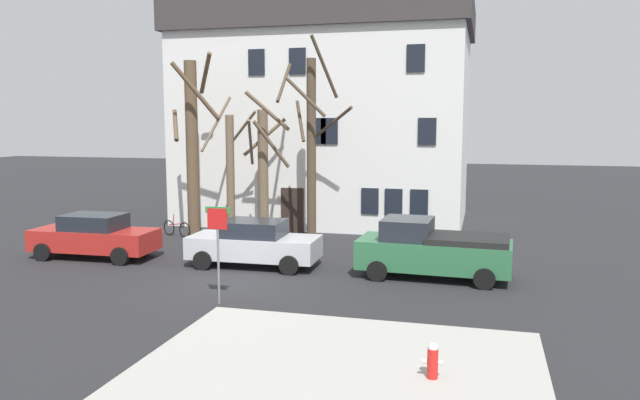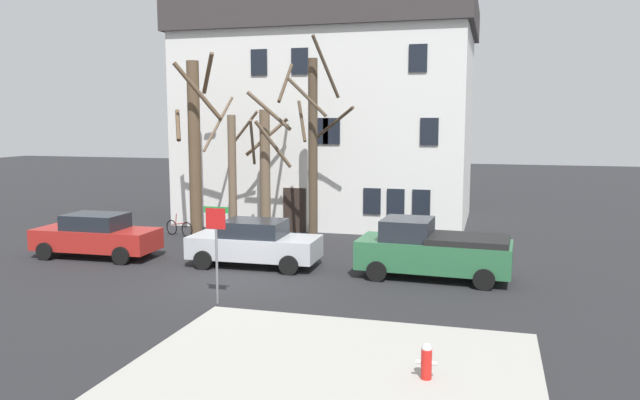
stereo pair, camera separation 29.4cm
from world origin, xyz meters
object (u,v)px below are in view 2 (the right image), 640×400
(tree_bare_far, at_px, (266,169))
(car_silver_sedan, at_px, (254,243))
(fire_hydrant, at_px, (426,360))
(street_sign_pole, at_px, (216,236))
(pickup_truck_green, at_px, (432,250))
(building_main, at_px, (330,113))
(bicycle_leaning, at_px, (179,228))
(car_red_sedan, at_px, (96,235))
(tree_bare_near, at_px, (195,145))
(tree_bare_mid, at_px, (233,172))
(tree_bare_end, at_px, (313,144))

(tree_bare_far, height_order, car_silver_sedan, tree_bare_far)
(fire_hydrant, height_order, street_sign_pole, street_sign_pole)
(pickup_truck_green, xyz_separation_m, fire_hydrant, (0.72, -8.70, -0.45))
(building_main, bearing_deg, street_sign_pole, -86.98)
(building_main, height_order, street_sign_pole, building_main)
(building_main, height_order, pickup_truck_green, building_main)
(building_main, bearing_deg, pickup_truck_green, -60.32)
(building_main, bearing_deg, bicycle_leaning, -127.60)
(car_red_sedan, relative_size, bicycle_leaning, 2.91)
(tree_bare_far, distance_m, street_sign_pole, 10.12)
(tree_bare_far, relative_size, car_silver_sedan, 1.38)
(tree_bare_near, height_order, tree_bare_mid, tree_bare_near)
(tree_bare_mid, distance_m, fire_hydrant, 16.51)
(tree_bare_near, relative_size, street_sign_pole, 2.92)
(tree_bare_near, relative_size, tree_bare_far, 1.27)
(tree_bare_near, distance_m, bicycle_leaning, 3.92)
(car_red_sedan, relative_size, fire_hydrant, 6.49)
(tree_bare_end, height_order, bicycle_leaning, tree_bare_end)
(car_silver_sedan, height_order, bicycle_leaning, car_silver_sedan)
(car_silver_sedan, relative_size, street_sign_pole, 1.67)
(car_red_sedan, height_order, bicycle_leaning, car_red_sedan)
(tree_bare_near, xyz_separation_m, tree_bare_far, (3.28, 0.34, -1.06))
(car_silver_sedan, height_order, fire_hydrant, car_silver_sedan)
(car_red_sedan, height_order, car_silver_sedan, car_red_sedan)
(tree_bare_mid, relative_size, pickup_truck_green, 1.23)
(fire_hydrant, bearing_deg, bicycle_leaning, 133.57)
(tree_bare_near, bearing_deg, tree_bare_far, 5.86)
(tree_bare_near, xyz_separation_m, fire_hydrant, (11.86, -13.50, -3.70))
(tree_bare_end, distance_m, car_red_sedan, 9.41)
(tree_bare_near, distance_m, car_red_sedan, 6.32)
(street_sign_pole, bearing_deg, tree_bare_end, 88.48)
(tree_bare_far, bearing_deg, car_red_sedan, -132.70)
(tree_bare_far, distance_m, bicycle_leaning, 4.95)
(pickup_truck_green, distance_m, street_sign_pole, 7.46)
(car_red_sedan, xyz_separation_m, pickup_truck_green, (12.86, 0.27, 0.10))
(fire_hydrant, bearing_deg, street_sign_pole, 148.03)
(tree_bare_mid, bearing_deg, pickup_truck_green, -25.53)
(car_silver_sedan, relative_size, pickup_truck_green, 0.92)
(pickup_truck_green, height_order, fire_hydrant, pickup_truck_green)
(building_main, xyz_separation_m, street_sign_pole, (0.86, -16.22, -3.66))
(tree_bare_far, relative_size, car_red_sedan, 1.35)
(tree_bare_mid, xyz_separation_m, tree_bare_end, (3.61, 0.08, 1.25))
(tree_bare_near, xyz_separation_m, street_sign_pole, (5.43, -9.49, -2.22))
(pickup_truck_green, distance_m, bicycle_leaning, 12.79)
(tree_bare_end, relative_size, pickup_truck_green, 1.68)
(car_silver_sedan, bearing_deg, tree_bare_near, 134.59)
(tree_bare_end, relative_size, car_silver_sedan, 1.83)
(building_main, relative_size, pickup_truck_green, 2.90)
(tree_bare_near, height_order, tree_bare_far, tree_bare_near)
(tree_bare_end, distance_m, bicycle_leaning, 7.56)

